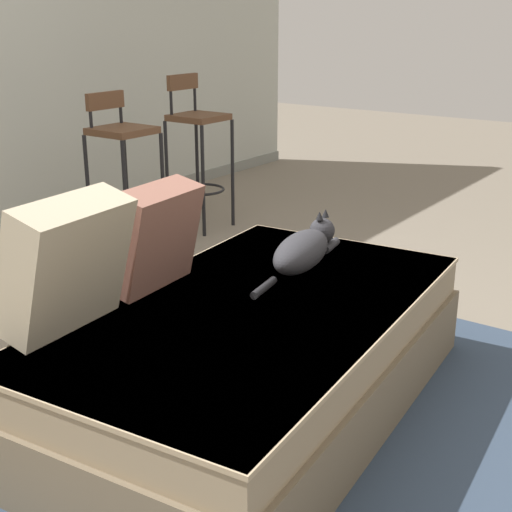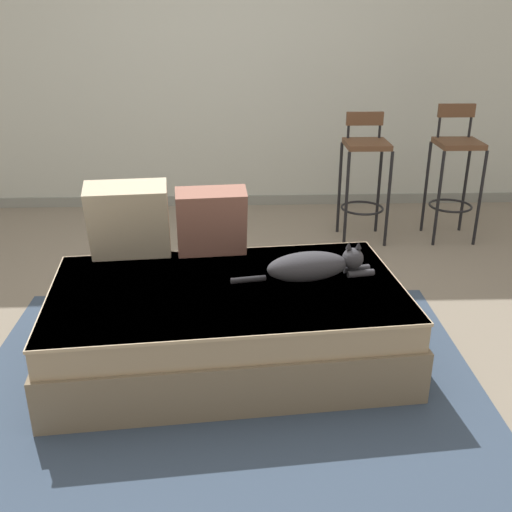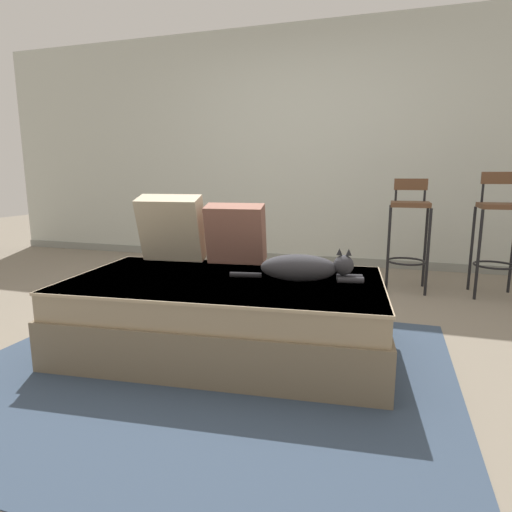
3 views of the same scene
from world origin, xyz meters
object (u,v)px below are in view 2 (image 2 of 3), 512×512
object	(u,v)px
cat	(313,266)
throw_pillow_middle	(212,221)
couch	(228,323)
throw_pillow_corner	(129,220)
bar_stool_by_doorway	(455,164)
bar_stool_near_window	(365,166)

from	to	relation	value
cat	throw_pillow_middle	bearing A→B (deg)	147.07
couch	cat	distance (m)	0.53
throw_pillow_corner	cat	xyz separation A→B (m)	(0.97, -0.30, -0.15)
couch	bar_stool_by_doorway	distance (m)	2.47
throw_pillow_middle	cat	bearing A→B (deg)	-32.93
couch	bar_stool_near_window	size ratio (longest dim) A/B	1.92
couch	cat	size ratio (longest dim) A/B	2.51
couch	throw_pillow_corner	world-z (taller)	throw_pillow_corner
couch	bar_stool_near_window	bearing A→B (deg)	58.91
bar_stool_near_window	couch	bearing A→B (deg)	-121.09
bar_stool_near_window	bar_stool_by_doorway	xyz separation A→B (m)	(0.69, 0.00, 0.01)
bar_stool_near_window	bar_stool_by_doorway	distance (m)	0.69
throw_pillow_middle	bar_stool_by_doorway	size ratio (longest dim) A/B	0.39
cat	bar_stool_near_window	size ratio (longest dim) A/B	0.77
couch	throw_pillow_middle	size ratio (longest dim) A/B	4.67
couch	throw_pillow_corner	bearing A→B (deg)	145.41
couch	cat	xyz separation A→B (m)	(0.44, 0.07, 0.28)
throw_pillow_corner	bar_stool_near_window	size ratio (longest dim) A/B	0.47
couch	throw_pillow_corner	distance (m)	0.77
throw_pillow_corner	bar_stool_near_window	bearing A→B (deg)	40.94
couch	throw_pillow_corner	xyz separation A→B (m)	(-0.53, 0.36, 0.43)
bar_stool_by_doorway	bar_stool_near_window	bearing A→B (deg)	-179.95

